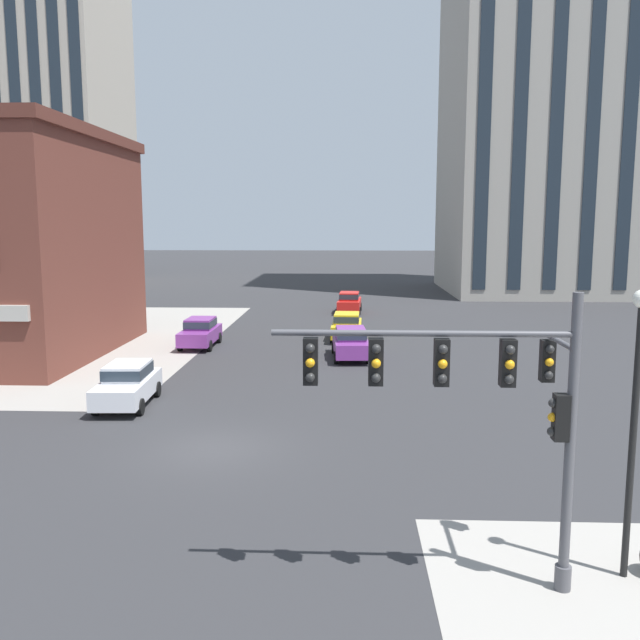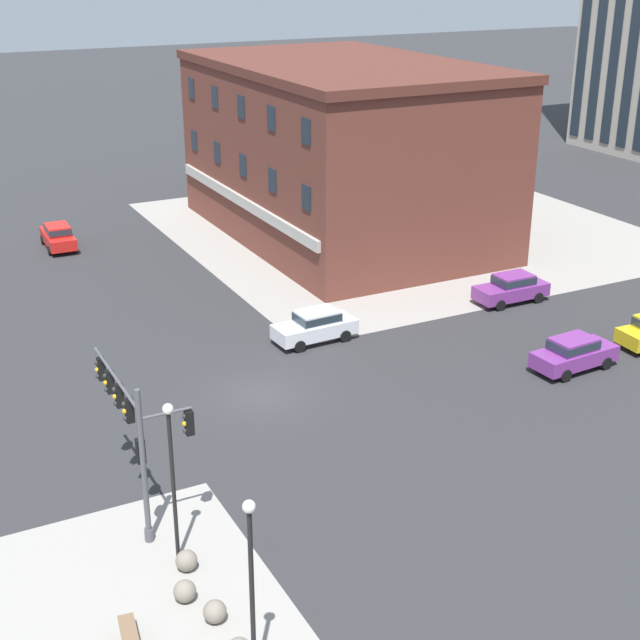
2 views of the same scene
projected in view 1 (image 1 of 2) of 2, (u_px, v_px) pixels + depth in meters
The scene contains 10 objects.
ground_plane at pixel (213, 448), 21.57m from camera, with size 320.00×320.00×0.00m, color #2D2D30.
traffic_signal_main at pixel (492, 398), 12.93m from camera, with size 5.87×2.09×5.90m.
street_lamp_corner_near at pixel (635, 403), 13.23m from camera, with size 0.36×0.36×5.90m.
car_main_southbound_near at pixel (128, 383), 26.57m from camera, with size 2.05×4.48×1.68m.
car_main_southbound_far at pixel (349, 301), 54.21m from camera, with size 2.07×4.49×1.68m.
car_parked_curb at pixel (200, 331), 39.21m from camera, with size 1.91×4.41×1.68m.
car_main_mid at pixel (347, 325), 41.59m from camera, with size 2.01×4.46×1.68m.
car_cross_far at pixel (351, 342), 35.79m from camera, with size 2.10×4.50×1.68m.
residential_tower_skyline_right at pixel (549, 11), 67.47m from camera, with size 19.57×20.03×56.60m.
residential_tower_skyline_left at pixel (47, 62), 79.16m from camera, with size 15.94×16.94×52.00m.
Camera 1 is at (4.31, -20.60, 7.16)m, focal length 37.69 mm.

